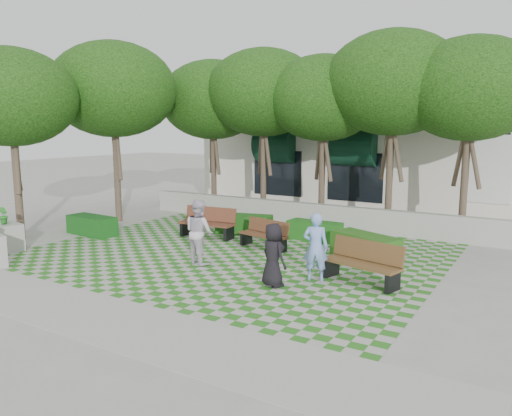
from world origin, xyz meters
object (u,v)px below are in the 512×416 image
Objects in this scene: planter_back at (5,236)px; person_blue at (316,247)px; hedge_midleft at (244,224)px; hedge_west at (92,225)px; hedge_east at (365,247)px; person_white at (199,232)px; bench_west at (208,223)px; person_dark at (273,255)px; hedge_midright at (315,231)px; bench_east at (363,263)px; bench_mid at (265,235)px.

planter_back is 9.79m from person_blue.
hedge_west is at bearing -146.74° from hedge_midleft.
person_white is at bearing -143.48° from hedge_east.
bench_west is 6.45m from planter_back.
person_dark is (-1.08, -3.61, 0.41)m from hedge_east.
hedge_midleft is at bearing -172.13° from hedge_midright.
hedge_midright is at bearing 142.90° from bench_east.
person_dark is (2.13, -3.25, 0.35)m from bench_mid.
person_dark reaches higher than planter_back.
bench_east is 1.23m from person_blue.
bench_west is 5.88m from person_dark.
hedge_midleft is 1.01× the size of hedge_west.
person_blue is 1.11× the size of person_dark.
bench_mid is 2.30m from hedge_midleft.
hedge_midright is at bearing 40.21° from planter_back.
bench_mid is 3.23m from hedge_east.
bench_west is 5.73m from hedge_east.
bench_east is 6.59m from hedge_midleft.
person_dark is 0.85× the size of person_white.
hedge_midleft is (0.77, 1.16, -0.16)m from bench_west.
hedge_midleft is 4.21m from person_white.
bench_east is 1.34× the size of person_dark.
person_white reaches higher than person_blue.
person_white is at bearing -91.37° from bench_mid.
hedge_midright is (3.41, 1.53, -0.19)m from bench_west.
hedge_midleft is (-5.65, 3.39, -0.16)m from bench_east.
hedge_east is 9.72m from hedge_west.
bench_mid is (-3.91, 1.88, -0.07)m from bench_east.
hedge_east is at bearing -33.22° from hedge_midright.
person_white is (-1.58, -4.40, 0.60)m from hedge_midright.
bench_west is 1.05× the size of hedge_west.
bench_east is 6.80m from bench_west.
hedge_west is 8.64m from person_dark.
person_dark is at bearing 36.71° from person_blue.
hedge_midleft is 1.07× the size of person_white.
hedge_east is at bearing -13.10° from hedge_midleft.
hedge_midright is (0.90, 1.88, -0.12)m from bench_mid.
person_dark is at bearing -76.48° from hedge_midright.
planter_back reaches higher than bench_mid.
bench_east reaches higher than hedge_west.
bench_mid is 0.86× the size of hedge_east.
hedge_east is 1.34× the size of person_dark.
person_dark reaches higher than hedge_east.
bench_west is 1.32× the size of person_dark.
hedge_midright is at bearing 25.03° from hedge_west.
person_dark is at bearing -43.05° from bench_mid.
hedge_midright is at bearing -83.10° from person_blue.
bench_mid reaches higher than hedge_east.
person_dark reaches higher than hedge_west.
hedge_east is at bearing -4.53° from bench_west.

